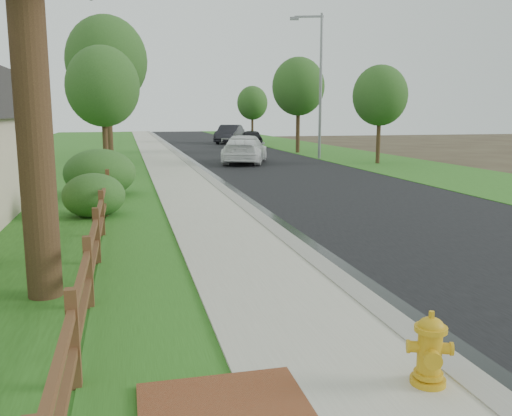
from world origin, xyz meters
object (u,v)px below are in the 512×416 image
object	(u,v)px
white_suv	(245,149)
streetlight	(318,78)
ranch_fence	(99,221)
dark_car_mid	(251,138)
fire_hydrant	(430,351)

from	to	relation	value
white_suv	streetlight	distance (m)	6.69
ranch_fence	streetlight	xyz separation A→B (m)	(12.14, 20.48, 4.31)
ranch_fence	white_suv	size ratio (longest dim) A/B	3.11
dark_car_mid	streetlight	size ratio (longest dim) A/B	0.49
fire_hydrant	white_suv	distance (m)	25.84
dark_car_mid	white_suv	bearing A→B (deg)	82.81
dark_car_mid	streetlight	world-z (taller)	streetlight
ranch_fence	white_suv	world-z (taller)	white_suv
fire_hydrant	ranch_fence	bearing A→B (deg)	116.95
white_suv	dark_car_mid	world-z (taller)	white_suv
white_suv	streetlight	size ratio (longest dim) A/B	0.63
ranch_fence	white_suv	distance (m)	20.03
streetlight	fire_hydrant	bearing A→B (deg)	-107.54
fire_hydrant	white_suv	xyz separation A→B (m)	(3.69, 25.58, 0.35)
ranch_fence	dark_car_mid	xyz separation A→B (m)	(10.80, 32.90, 0.13)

